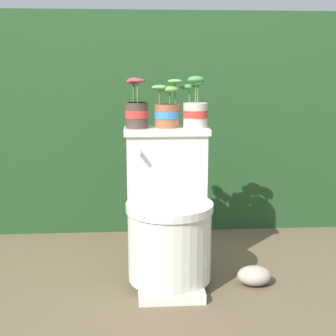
{
  "coord_description": "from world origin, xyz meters",
  "views": [
    {
      "loc": [
        -0.1,
        -2.04,
        0.98
      ],
      "look_at": [
        0.04,
        0.08,
        0.54
      ],
      "focal_mm": 50.0,
      "sensor_mm": 36.0,
      "label": 1
    }
  ],
  "objects": [
    {
      "name": "toilet",
      "position": [
        0.04,
        0.03,
        0.3
      ],
      "size": [
        0.41,
        0.5,
        0.71
      ],
      "color": "silver",
      "rests_on": "ground"
    },
    {
      "name": "hedge_backdrop",
      "position": [
        0.0,
        1.06,
        0.66
      ],
      "size": [
        3.7,
        0.63,
        1.32
      ],
      "color": "#234723",
      "rests_on": "ground"
    },
    {
      "name": "garden_stone",
      "position": [
        0.44,
        -0.03,
        0.04
      ],
      "size": [
        0.16,
        0.13,
        0.09
      ],
      "color": "#9E9384",
      "rests_on": "ground"
    },
    {
      "name": "potted_plant_midleft",
      "position": [
        0.05,
        0.2,
        0.79
      ],
      "size": [
        0.15,
        0.12,
        0.23
      ],
      "color": "#9E5638",
      "rests_on": "toilet"
    },
    {
      "name": "potted_plant_left",
      "position": [
        -0.1,
        0.19,
        0.8
      ],
      "size": [
        0.11,
        0.11,
        0.24
      ],
      "color": "#47382D",
      "rests_on": "toilet"
    },
    {
      "name": "ground_plane",
      "position": [
        0.0,
        0.0,
        0.0
      ],
      "size": [
        12.0,
        12.0,
        0.0
      ],
      "primitive_type": "plane",
      "color": "brown"
    },
    {
      "name": "potted_plant_middle",
      "position": [
        0.18,
        0.2,
        0.8
      ],
      "size": [
        0.13,
        0.13,
        0.24
      ],
      "color": "beige",
      "rests_on": "toilet"
    }
  ]
}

